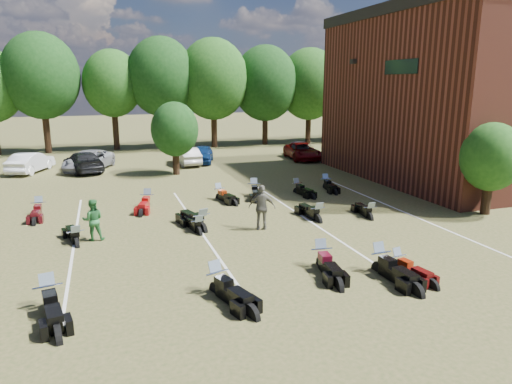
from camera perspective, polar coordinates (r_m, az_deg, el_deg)
name	(u,v)px	position (r m, az deg, el deg)	size (l,w,h in m)	color
ground	(291,244)	(17.88, 4.38, -6.55)	(160.00, 160.00, 0.00)	brown
car_1	(31,162)	(35.73, -26.35, 3.34)	(1.50, 4.30, 1.42)	silver
car_2	(89,160)	(34.99, -20.17, 3.72)	(2.32, 5.04, 1.40)	gray
car_3	(83,162)	(34.53, -20.78, 3.55)	(1.97, 4.85, 1.41)	black
car_4	(202,154)	(36.23, -6.76, 4.71)	(1.59, 3.95, 1.34)	navy
car_5	(187,156)	(35.57, -8.65, 4.48)	(1.41, 4.04, 1.33)	#A6A5A1
car_6	(302,151)	(37.87, 5.83, 5.10)	(2.21, 4.79, 1.33)	#5E0507
car_7	(298,149)	(39.42, 5.33, 5.41)	(1.82, 4.49, 1.30)	#393A3F
person_green	(93,220)	(19.19, -19.71, -3.29)	(0.82, 0.64, 1.68)	#2A7035
person_grey	(262,207)	(19.33, 0.76, -1.93)	(1.15, 0.48, 1.96)	#636055
motorcycle_2	(50,309)	(14.27, -24.34, -13.14)	(0.80, 2.50, 1.39)	black
motorcycle_3	(217,293)	(13.98, -4.86, -12.47)	(0.78, 2.46, 1.37)	black
motorcycle_4	(379,272)	(15.90, 15.16, -9.61)	(0.79, 2.49, 1.39)	black
motorcycle_5	(321,267)	(15.91, 8.11, -9.24)	(0.76, 2.40, 1.34)	black
motorcycle_6	(398,271)	(16.11, 17.28, -9.46)	(0.64, 2.00, 1.12)	#420909
motorcycle_9	(77,246)	(18.99, -21.50, -6.27)	(0.67, 2.11, 1.18)	black
motorcycle_10	(202,231)	(19.56, -6.74, -4.83)	(0.80, 2.51, 1.40)	black
motorcycle_11	(199,234)	(19.19, -7.16, -5.21)	(0.65, 2.06, 1.15)	black
motorcycle_12	(318,222)	(20.88, 7.70, -3.68)	(0.73, 2.29, 1.28)	black
motorcycle_13	(370,219)	(21.71, 14.02, -3.30)	(0.65, 2.05, 1.15)	black
motorcycle_14	(40,215)	(24.05, -25.40, -2.60)	(0.71, 2.21, 1.23)	#3D080E
motorcycle_15	(148,207)	(23.79, -13.38, -1.80)	(0.73, 2.29, 1.28)	maroon
motorcycle_17	(219,199)	(24.74, -4.60, -0.89)	(0.69, 2.17, 1.21)	black
motorcycle_18	(254,195)	(25.62, -0.25, -0.35)	(0.75, 2.34, 1.30)	black
motorcycle_19	(325,188)	(27.51, 8.68, 0.46)	(0.68, 2.15, 1.20)	black
motorcycle_20	(297,193)	(26.14, 5.14, -0.13)	(0.68, 2.12, 1.18)	black
tree_line	(162,81)	(44.81, -11.69, 13.42)	(56.00, 6.00, 9.79)	black
young_tree_near_building	(491,157)	(23.98, 27.35, 3.90)	(2.80, 2.80, 4.16)	black
young_tree_midfield	(175,129)	(31.44, -10.12, 7.73)	(3.20, 3.20, 4.70)	black
parking_lines	(199,229)	(19.77, -7.12, -4.63)	(20.10, 14.00, 0.01)	silver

